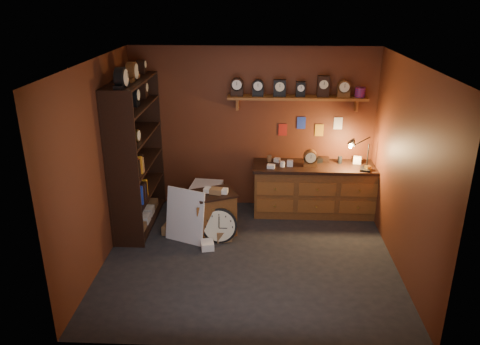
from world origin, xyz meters
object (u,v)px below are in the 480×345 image
shelving_unit (134,149)px  low_cabinet (215,211)px  big_round_clock (219,226)px  workbench (315,187)px

shelving_unit → low_cabinet: bearing=-13.2°
shelving_unit → big_round_clock: 1.76m
workbench → low_cabinet: workbench is taller
big_round_clock → shelving_unit: bearing=157.6°
shelving_unit → big_round_clock: size_ratio=4.85×
shelving_unit → low_cabinet: (1.25, -0.29, -0.88)m
workbench → big_round_clock: workbench is taller
low_cabinet → big_round_clock: (0.09, -0.26, -0.11)m
workbench → low_cabinet: (-1.60, -0.79, -0.10)m
low_cabinet → big_round_clock: size_ratio=1.44×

